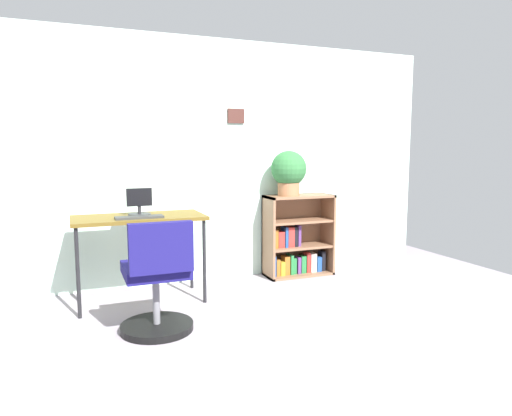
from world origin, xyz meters
name	(u,v)px	position (x,y,z in m)	size (l,w,h in m)	color
ground_plane	(284,376)	(0.00, 0.00, 0.00)	(6.24, 6.24, 0.00)	gray
wall_back	(190,162)	(0.00, 2.15, 1.17)	(5.20, 0.12, 2.35)	silver
desk	(139,223)	(-0.56, 1.65, 0.68)	(1.08, 0.53, 0.74)	brown
monitor	(139,204)	(-0.55, 1.71, 0.84)	(0.21, 0.19, 0.23)	#262628
keyboard	(139,217)	(-0.58, 1.52, 0.75)	(0.38, 0.13, 0.02)	#343534
office_chair	(157,285)	(-0.55, 0.90, 0.35)	(0.52, 0.55, 0.82)	black
bookshelf_low	(296,240)	(1.05, 1.95, 0.37)	(0.70, 0.30, 0.83)	brown
potted_plant_on_shelf	(289,171)	(0.94, 1.90, 1.08)	(0.35, 0.35, 0.45)	#9E6642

